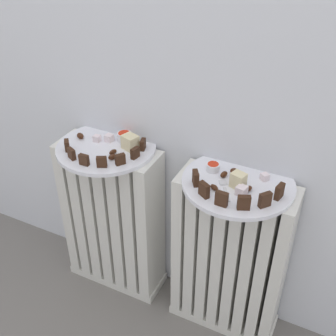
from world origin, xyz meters
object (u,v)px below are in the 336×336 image
at_px(radiator_left, 113,220).
at_px(radiator_right, 229,260).
at_px(plate_right, 238,183).
at_px(jam_bowl_right, 213,167).
at_px(fork, 225,189).
at_px(plate_left, 106,147).
at_px(jam_bowl_left, 124,136).

height_order(radiator_left, radiator_right, same).
relative_size(plate_right, jam_bowl_right, 8.15).
relative_size(radiator_left, jam_bowl_right, 15.05).
bearing_deg(fork, jam_bowl_right, 131.56).
height_order(plate_left, jam_bowl_left, jam_bowl_left).
distance_m(radiator_right, jam_bowl_left, 0.51).
xyz_separation_m(plate_left, jam_bowl_right, (0.35, 0.02, 0.02)).
relative_size(radiator_right, jam_bowl_right, 15.05).
bearing_deg(plate_left, jam_bowl_left, 58.61).
xyz_separation_m(radiator_left, plate_right, (0.43, -0.00, 0.30)).
distance_m(radiator_right, plate_left, 0.52).
height_order(plate_left, fork, fork).
distance_m(radiator_left, jam_bowl_left, 0.32).
distance_m(radiator_right, plate_right, 0.30).
xyz_separation_m(jam_bowl_left, jam_bowl_right, (0.31, -0.04, -0.00)).
xyz_separation_m(radiator_right, fork, (-0.02, -0.05, 0.30)).
height_order(radiator_left, jam_bowl_right, jam_bowl_right).
distance_m(radiator_right, fork, 0.31).
bearing_deg(fork, plate_right, 67.77).
relative_size(radiator_left, fork, 6.52).
height_order(plate_left, plate_right, same).
height_order(radiator_right, fork, fork).
distance_m(radiator_left, jam_bowl_right, 0.47).
relative_size(plate_left, plate_right, 1.00).
bearing_deg(jam_bowl_left, plate_right, -8.00).
distance_m(radiator_left, plate_left, 0.30).
xyz_separation_m(jam_bowl_left, fork, (0.37, -0.11, -0.01)).
xyz_separation_m(plate_left, plate_right, (0.43, 0.00, 0.00)).
height_order(plate_right, jam_bowl_right, jam_bowl_right).
distance_m(plate_left, jam_bowl_left, 0.07).
distance_m(jam_bowl_left, fork, 0.39).
relative_size(plate_left, jam_bowl_left, 6.58).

